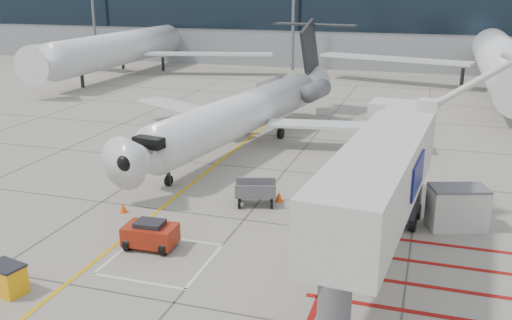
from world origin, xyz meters
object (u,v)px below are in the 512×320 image
(spill_bin, at_px, (7,278))
(jet_bridge, at_px, (377,191))
(regional_jet, at_px, (229,96))
(pushback_tug, at_px, (150,234))

(spill_bin, bearing_deg, jet_bridge, 36.08)
(regional_jet, height_order, spill_bin, regional_jet)
(jet_bridge, xyz_separation_m, spill_bin, (-12.92, -5.63, -2.96))
(spill_bin, bearing_deg, pushback_tug, 69.16)
(jet_bridge, distance_m, spill_bin, 14.40)
(pushback_tug, xyz_separation_m, spill_bin, (-3.34, -5.07, -0.07))
(regional_jet, distance_m, pushback_tug, 15.03)
(regional_jet, height_order, jet_bridge, regional_jet)
(pushback_tug, bearing_deg, regional_jet, 93.91)
(spill_bin, bearing_deg, regional_jet, 97.55)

